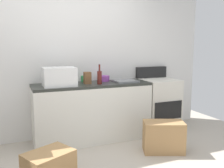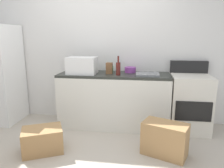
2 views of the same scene
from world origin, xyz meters
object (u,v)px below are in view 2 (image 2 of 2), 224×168
Objects in this scene: microwave at (82,65)px; wine_bottle at (118,68)px; coffee_mug at (111,69)px; stove_oven at (189,102)px; mixing_bowl at (130,70)px; knife_block at (109,68)px; cardboard_box_large at (43,140)px; cardboard_box_small at (165,139)px.

microwave is 0.60m from wine_bottle.
stove_oven is at bearing -8.21° from coffee_mug.
stove_oven is 5.79× the size of mixing_bowl.
microwave reaches higher than coffee_mug.
microwave is at bearing -172.62° from knife_block.
coffee_mug is 1.60m from cardboard_box_large.
wine_bottle is 0.36m from coffee_mug.
knife_block reaches higher than mixing_bowl.
stove_oven is at bearing 25.94° from cardboard_box_large.
knife_block reaches higher than coffee_mug.
cardboard_box_large is at bearing -108.70° from microwave.
stove_oven reaches higher than mixing_bowl.
mixing_bowl is at bearing 16.77° from microwave.
coffee_mug is 0.20× the size of cardboard_box_large.
microwave is 0.52m from coffee_mug.
cardboard_box_small is at bearing 5.16° from cardboard_box_large.
mixing_bowl is (0.33, -0.04, -0.00)m from coffee_mug.
microwave reaches higher than knife_block.
cardboard_box_small is (0.85, -1.04, -0.73)m from coffee_mug.
stove_oven reaches higher than cardboard_box_large.
microwave is 2.56× the size of knife_block.
mixing_bowl is at bearing 117.31° from cardboard_box_small.
mixing_bowl is 1.75m from cardboard_box_large.
knife_block reaches higher than cardboard_box_large.
wine_bottle is 0.19m from knife_block.
mixing_bowl is (0.33, 0.17, -0.04)m from knife_block.
cardboard_box_large is 0.91× the size of cardboard_box_small.
knife_block is (0.00, -0.21, 0.04)m from coffee_mug.
wine_bottle is 0.54× the size of cardboard_box_small.
knife_block is at bearing -152.14° from mixing_bowl.
microwave is (-1.73, -0.08, 0.57)m from stove_oven.
coffee_mug is 0.56× the size of knife_block.
wine_bottle is 1.27m from cardboard_box_small.
wine_bottle is at bearing -63.08° from coffee_mug.
microwave reaches higher than cardboard_box_small.
knife_block is 0.95× the size of mixing_bowl.
cardboard_box_large is (-2.04, -0.99, -0.31)m from stove_oven.
knife_block is at bearing 135.75° from cardboard_box_small.
wine_bottle reaches higher than microwave.
microwave is at bearing -177.26° from stove_oven.
knife_block reaches higher than cardboard_box_small.
wine_bottle reaches higher than cardboard_box_large.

